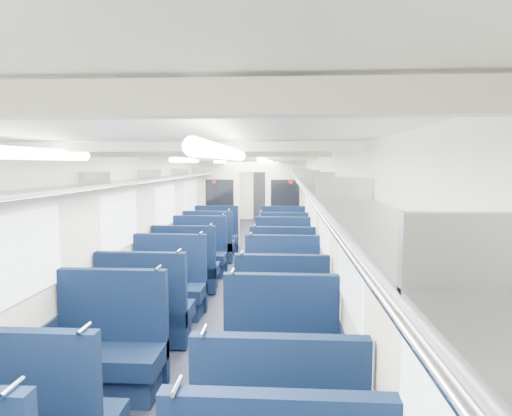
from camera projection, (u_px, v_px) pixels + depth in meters
floor at (242, 273)px, 8.96m from camera, size 2.80×18.00×0.01m
ceiling at (241, 157)px, 8.73m from camera, size 2.80×18.00×0.01m
wall_left at (172, 215)px, 8.94m from camera, size 0.02×18.00×2.35m
dado_left at (174, 256)px, 9.02m from camera, size 0.03×17.90×0.70m
wall_right at (312, 216)px, 8.76m from camera, size 0.02×18.00×2.35m
dado_right at (310, 257)px, 8.84m from camera, size 0.03×17.90×0.70m
wall_far at (263, 190)px, 17.79m from camera, size 2.80×0.02×2.35m
luggage_rack_left at (181, 176)px, 8.85m from camera, size 0.36×17.40×0.18m
luggage_rack_right at (303, 176)px, 8.69m from camera, size 0.36×17.40×0.18m
windows at (239, 206)px, 8.37m from camera, size 2.78×15.60×0.75m
ceiling_fittings at (240, 160)px, 8.48m from camera, size 2.70×16.06×0.11m
end_door at (263, 194)px, 17.74m from camera, size 0.75×0.06×2.00m
bulkhead at (252, 201)px, 11.85m from camera, size 2.80×0.10×2.35m
seat_6 at (109, 355)px, 4.27m from camera, size 1.09×0.60×1.21m
seat_7 at (281, 364)px, 4.07m from camera, size 1.09×0.60×1.21m
seat_8 at (146, 314)px, 5.41m from camera, size 1.09×0.60×1.21m
seat_9 at (282, 319)px, 5.26m from camera, size 1.09×0.60×1.21m
seat_10 at (168, 290)px, 6.46m from camera, size 1.09×0.60×1.21m
seat_11 at (282, 292)px, 6.36m from camera, size 1.09×0.60×1.21m
seat_12 at (186, 271)px, 7.64m from camera, size 1.09×0.60×1.21m
seat_13 at (282, 272)px, 7.51m from camera, size 1.09×0.60×1.21m
seat_14 at (199, 257)px, 8.79m from camera, size 1.09×0.60×1.21m
seat_15 at (283, 259)px, 8.58m from camera, size 1.09×0.60×1.21m
seat_16 at (209, 246)px, 9.98m from camera, size 1.09×0.60×1.21m
seat_17 at (283, 248)px, 9.71m from camera, size 1.09×0.60×1.21m
seat_18 at (216, 239)px, 10.94m from camera, size 1.09×0.60×1.21m
seat_19 at (283, 239)px, 10.84m from camera, size 1.09×0.60×1.21m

